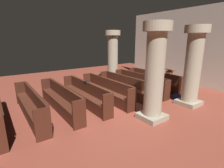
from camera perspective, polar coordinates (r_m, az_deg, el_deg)
name	(u,v)px	position (r m, az deg, el deg)	size (l,w,h in m)	color
ground_plane	(111,106)	(7.14, -0.33, -7.51)	(19.20, 19.20, 0.00)	brown
back_wall	(195,47)	(11.29, 26.20, 10.99)	(10.00, 0.16, 4.50)	beige
pew_row_0	(153,79)	(9.88, 13.67, 1.48)	(3.57, 0.46, 0.95)	#4C2316
pew_row_1	(140,82)	(9.11, 9.27, 0.60)	(3.57, 0.46, 0.95)	#4C2316
pew_row_2	(124,85)	(8.41, 4.08, -0.44)	(3.57, 0.47, 0.95)	#4C2316
pew_row_3	(106,89)	(7.79, -1.98, -1.65)	(3.57, 0.46, 0.95)	#4C2316
pew_row_4	(85,93)	(7.28, -9.01, -3.03)	(3.57, 0.46, 0.95)	#4C2316
pew_row_5	(60,98)	(6.89, -16.97, -4.53)	(3.57, 0.47, 0.95)	#4C2316
pew_row_6	(31,104)	(6.66, -25.72, -6.07)	(3.57, 0.46, 0.95)	#4C2316
pillar_aisle_side	(193,65)	(7.65, 25.60, 5.72)	(0.94, 0.94, 3.24)	#9F967E
pillar_far_side	(113,56)	(10.88, 0.24, 9.44)	(0.94, 0.94, 3.24)	#9F967E
pillar_aisle_rear	(155,71)	(5.74, 14.18, 4.15)	(0.90, 0.90, 3.24)	#9F967E
lectern	(169,79)	(10.42, 18.53, 1.51)	(0.48, 0.45, 1.08)	brown
hymn_book	(87,81)	(7.38, -8.48, 0.94)	(0.14, 0.20, 0.03)	black
kneeler_box_navy	(178,97)	(8.39, 21.37, -4.19)	(0.40, 0.27, 0.25)	navy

